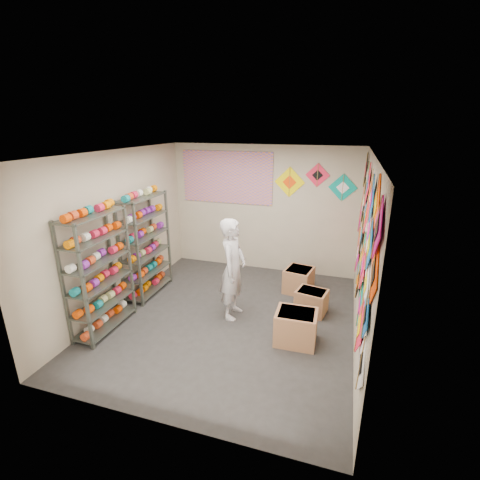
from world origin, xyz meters
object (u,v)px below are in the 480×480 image
(carton_b, at_px, (311,302))
(carton_c, at_px, (299,280))
(shelf_rack_back, at_px, (146,246))
(carton_a, at_px, (296,327))
(shopkeeper, at_px, (233,269))
(shelf_rack_front, at_px, (99,273))

(carton_b, xyz_separation_m, carton_c, (-0.33, 0.73, 0.03))
(shelf_rack_back, distance_m, carton_a, 3.12)
(shopkeeper, height_order, carton_a, shopkeeper)
(carton_b, bearing_deg, shopkeeper, -147.44)
(carton_a, distance_m, carton_b, 0.94)
(shelf_rack_front, distance_m, carton_b, 3.48)
(carton_a, height_order, carton_c, carton_a)
(shopkeeper, xyz_separation_m, carton_a, (1.13, -0.45, -0.60))
(carton_c, bearing_deg, shelf_rack_front, -131.00)
(shelf_rack_front, distance_m, carton_c, 3.58)
(carton_c, bearing_deg, carton_a, -72.83)
(shelf_rack_back, xyz_separation_m, carton_b, (3.07, 0.16, -0.75))
(shelf_rack_back, xyz_separation_m, carton_a, (2.94, -0.77, -0.70))
(shelf_rack_front, height_order, shopkeeper, shelf_rack_front)
(carton_c, bearing_deg, shelf_rack_back, -151.60)
(shopkeeper, relative_size, carton_a, 2.86)
(shelf_rack_front, relative_size, carton_a, 3.20)
(carton_a, height_order, carton_b, carton_a)
(shopkeeper, bearing_deg, shelf_rack_back, 80.51)
(shopkeeper, relative_size, carton_b, 3.41)
(carton_a, xyz_separation_m, carton_c, (-0.20, 1.67, -0.01))
(carton_a, bearing_deg, carton_c, 95.46)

